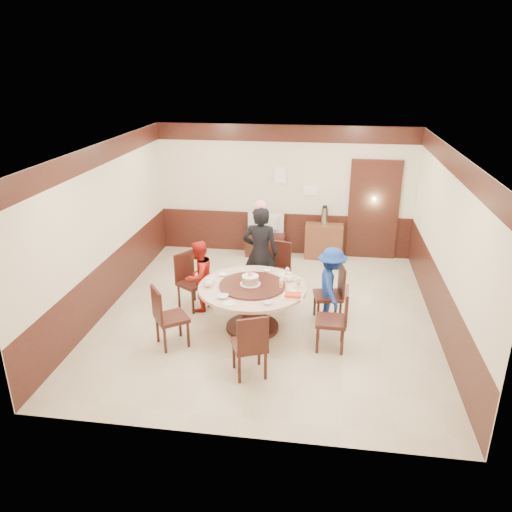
# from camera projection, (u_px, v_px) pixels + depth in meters

# --- Properties ---
(room) EXTENTS (6.00, 6.04, 2.84)m
(room) POSITION_uv_depth(u_px,v_px,m) (268.00, 255.00, 8.12)
(room) COLOR beige
(room) RESTS_ON ground
(banquet_table) EXTENTS (1.69, 1.69, 0.78)m
(banquet_table) POSITION_uv_depth(u_px,v_px,m) (252.00, 299.00, 7.85)
(banquet_table) COLOR #381611
(banquet_table) RESTS_ON ground
(chair_0) EXTENTS (0.52, 0.51, 0.97)m
(chair_0) POSITION_uv_depth(u_px,v_px,m) (329.00, 304.00, 8.19)
(chair_0) COLOR #381611
(chair_0) RESTS_ON ground
(chair_1) EXTENTS (0.54, 0.54, 0.97)m
(chair_1) POSITION_uv_depth(u_px,v_px,m) (276.00, 279.00, 9.13)
(chair_1) COLOR #381611
(chair_1) RESTS_ON ground
(chair_2) EXTENTS (0.61, 0.61, 0.97)m
(chair_2) POSITION_uv_depth(u_px,v_px,m) (193.00, 291.00, 8.66)
(chair_2) COLOR #381611
(chair_2) RESTS_ON ground
(chair_3) EXTENTS (0.62, 0.61, 0.97)m
(chair_3) POSITION_uv_depth(u_px,v_px,m) (171.00, 327.00, 7.48)
(chair_3) COLOR #381611
(chair_3) RESTS_ON ground
(chair_4) EXTENTS (0.57, 0.58, 0.97)m
(chair_4) POSITION_uv_depth(u_px,v_px,m) (250.00, 355.00, 6.76)
(chair_4) COLOR #381611
(chair_4) RESTS_ON ground
(chair_5) EXTENTS (0.46, 0.45, 0.97)m
(chair_5) POSITION_uv_depth(u_px,v_px,m) (332.00, 330.00, 7.40)
(chair_5) COLOR #381611
(chair_5) RESTS_ON ground
(person_standing) EXTENTS (0.66, 0.45, 1.75)m
(person_standing) POSITION_uv_depth(u_px,v_px,m) (260.00, 254.00, 8.72)
(person_standing) COLOR black
(person_standing) RESTS_ON ground
(person_red) EXTENTS (0.69, 0.75, 1.25)m
(person_red) POSITION_uv_depth(u_px,v_px,m) (199.00, 276.00, 8.45)
(person_red) COLOR #AE1E17
(person_red) RESTS_ON ground
(person_blue) EXTENTS (0.60, 0.89, 1.28)m
(person_blue) POSITION_uv_depth(u_px,v_px,m) (331.00, 286.00, 8.05)
(person_blue) COLOR navy
(person_blue) RESTS_ON ground
(birthday_cake) EXTENTS (0.32, 0.32, 0.21)m
(birthday_cake) POSITION_uv_depth(u_px,v_px,m) (250.00, 280.00, 7.75)
(birthday_cake) COLOR white
(birthday_cake) RESTS_ON banquet_table
(teapot_left) EXTENTS (0.17, 0.15, 0.13)m
(teapot_left) POSITION_uv_depth(u_px,v_px,m) (208.00, 283.00, 7.74)
(teapot_left) COLOR white
(teapot_left) RESTS_ON banquet_table
(teapot_right) EXTENTS (0.17, 0.15, 0.13)m
(teapot_right) POSITION_uv_depth(u_px,v_px,m) (289.00, 278.00, 7.93)
(teapot_right) COLOR white
(teapot_right) RESTS_ON banquet_table
(bowl_0) EXTENTS (0.14, 0.14, 0.03)m
(bowl_0) POSITION_uv_depth(u_px,v_px,m) (223.00, 275.00, 8.15)
(bowl_0) COLOR white
(bowl_0) RESTS_ON banquet_table
(bowl_1) EXTENTS (0.13, 0.13, 0.04)m
(bowl_1) POSITION_uv_depth(u_px,v_px,m) (268.00, 303.00, 7.20)
(bowl_1) COLOR white
(bowl_1) RESTS_ON banquet_table
(bowl_2) EXTENTS (0.16, 0.16, 0.04)m
(bowl_2) POSITION_uv_depth(u_px,v_px,m) (223.00, 297.00, 7.39)
(bowl_2) COLOR white
(bowl_2) RESTS_ON banquet_table
(bowl_3) EXTENTS (0.13, 0.13, 0.04)m
(bowl_3) POSITION_uv_depth(u_px,v_px,m) (293.00, 291.00, 7.55)
(bowl_3) COLOR white
(bowl_3) RESTS_ON banquet_table
(bowl_4) EXTENTS (0.16, 0.16, 0.04)m
(bowl_4) POSITION_uv_depth(u_px,v_px,m) (209.00, 280.00, 7.93)
(bowl_4) COLOR white
(bowl_4) RESTS_ON banquet_table
(bowl_5) EXTENTS (0.12, 0.12, 0.04)m
(bowl_5) POSITION_uv_depth(u_px,v_px,m) (267.00, 270.00, 8.31)
(bowl_5) COLOR white
(bowl_5) RESTS_ON banquet_table
(saucer_near) EXTENTS (0.18, 0.18, 0.01)m
(saucer_near) POSITION_uv_depth(u_px,v_px,m) (229.00, 304.00, 7.21)
(saucer_near) COLOR white
(saucer_near) RESTS_ON banquet_table
(saucer_far) EXTENTS (0.18, 0.18, 0.01)m
(saucer_far) POSITION_uv_depth(u_px,v_px,m) (284.00, 275.00, 8.17)
(saucer_far) COLOR white
(saucer_far) RESTS_ON banquet_table
(shrimp_platter) EXTENTS (0.30, 0.20, 0.06)m
(shrimp_platter) POSITION_uv_depth(u_px,v_px,m) (293.00, 296.00, 7.39)
(shrimp_platter) COLOR white
(shrimp_platter) RESTS_ON banquet_table
(bottle_0) EXTENTS (0.06, 0.06, 0.16)m
(bottle_0) POSITION_uv_depth(u_px,v_px,m) (281.00, 284.00, 7.65)
(bottle_0) COLOR white
(bottle_0) RESTS_ON banquet_table
(bottle_1) EXTENTS (0.06, 0.06, 0.16)m
(bottle_1) POSITION_uv_depth(u_px,v_px,m) (298.00, 283.00, 7.69)
(bottle_1) COLOR white
(bottle_1) RESTS_ON banquet_table
(bottle_2) EXTENTS (0.06, 0.06, 0.16)m
(bottle_2) POSITION_uv_depth(u_px,v_px,m) (287.00, 273.00, 8.05)
(bottle_2) COLOR white
(bottle_2) RESTS_ON banquet_table
(tv_stand) EXTENTS (0.85, 0.45, 0.50)m
(tv_stand) POSITION_uv_depth(u_px,v_px,m) (266.00, 244.00, 10.99)
(tv_stand) COLOR #381611
(tv_stand) RESTS_ON ground
(television) EXTENTS (0.79, 0.16, 0.45)m
(television) POSITION_uv_depth(u_px,v_px,m) (266.00, 224.00, 10.82)
(television) COLOR gray
(television) RESTS_ON tv_stand
(side_cabinet) EXTENTS (0.80, 0.40, 0.75)m
(side_cabinet) POSITION_uv_depth(u_px,v_px,m) (324.00, 241.00, 10.80)
(side_cabinet) COLOR brown
(side_cabinet) RESTS_ON ground
(thermos) EXTENTS (0.15, 0.15, 0.38)m
(thermos) POSITION_uv_depth(u_px,v_px,m) (325.00, 216.00, 10.60)
(thermos) COLOR silver
(thermos) RESTS_ON side_cabinet
(notice_left) EXTENTS (0.25, 0.00, 0.35)m
(notice_left) POSITION_uv_depth(u_px,v_px,m) (280.00, 175.00, 10.59)
(notice_left) COLOR white
(notice_left) RESTS_ON room
(notice_right) EXTENTS (0.30, 0.00, 0.22)m
(notice_right) POSITION_uv_depth(u_px,v_px,m) (310.00, 190.00, 10.62)
(notice_right) COLOR white
(notice_right) RESTS_ON room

